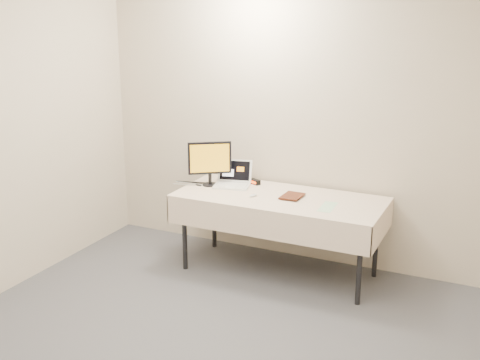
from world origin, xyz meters
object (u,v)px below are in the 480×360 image
at_px(laptop, 233,179).
at_px(monitor, 210,160).
at_px(book, 283,184).
at_px(table, 280,203).

height_order(laptop, monitor, monitor).
bearing_deg(book, monitor, 179.82).
relative_size(table, monitor, 4.44).
bearing_deg(laptop, monitor, -165.88).
bearing_deg(table, book, 35.52).
relative_size(laptop, book, 1.67).
distance_m(table, laptop, 0.56).
bearing_deg(book, table, -142.78).
height_order(monitor, book, monitor).
xyz_separation_m(table, book, (0.02, 0.02, 0.18)).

